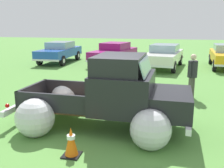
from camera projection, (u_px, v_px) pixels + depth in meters
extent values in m
plane|color=#548C3D|center=(99.00, 126.00, 6.90)|extent=(80.00, 80.00, 0.00)
cylinder|color=black|center=(157.00, 107.00, 7.29)|extent=(0.76, 0.24, 0.76)
cylinder|color=silver|center=(157.00, 107.00, 7.29)|extent=(0.35, 0.24, 0.34)
cylinder|color=black|center=(151.00, 131.00, 5.65)|extent=(0.76, 0.24, 0.76)
cylinder|color=silver|center=(151.00, 131.00, 5.65)|extent=(0.35, 0.24, 0.34)
cylinder|color=black|center=(66.00, 100.00, 7.95)|extent=(0.76, 0.24, 0.76)
cylinder|color=silver|center=(66.00, 100.00, 7.95)|extent=(0.35, 0.24, 0.34)
cylinder|color=black|center=(36.00, 119.00, 6.31)|extent=(0.76, 0.24, 0.76)
cylinder|color=silver|center=(36.00, 119.00, 6.31)|extent=(0.35, 0.24, 0.34)
sphere|color=silver|center=(66.00, 97.00, 7.99)|extent=(0.98, 0.98, 0.96)
sphere|color=silver|center=(35.00, 118.00, 6.25)|extent=(0.98, 0.98, 0.96)
cube|color=olive|center=(66.00, 104.00, 7.00)|extent=(2.08, 1.58, 0.04)
cube|color=black|center=(76.00, 89.00, 7.64)|extent=(2.05, 0.12, 0.50)
cube|color=black|center=(53.00, 104.00, 6.26)|extent=(2.05, 0.12, 0.50)
cube|color=black|center=(100.00, 98.00, 6.71)|extent=(0.11, 1.54, 0.50)
cube|color=black|center=(33.00, 93.00, 7.18)|extent=(0.11, 1.54, 0.50)
cube|color=black|center=(123.00, 92.00, 6.52)|extent=(1.48, 1.73, 0.95)
cube|color=black|center=(120.00, 64.00, 6.38)|extent=(1.18, 1.56, 0.45)
cube|color=#8CADB7|center=(146.00, 66.00, 6.23)|extent=(0.18, 1.46, 0.38)
cube|color=black|center=(165.00, 102.00, 6.31)|extent=(1.28, 1.64, 0.55)
sphere|color=silver|center=(157.00, 105.00, 7.31)|extent=(0.94, 0.94, 0.92)
sphere|color=silver|center=(151.00, 130.00, 5.61)|extent=(0.94, 0.94, 0.92)
cube|color=silver|center=(24.00, 103.00, 7.32)|extent=(0.16, 1.98, 0.14)
cube|color=silver|center=(187.00, 117.00, 6.26)|extent=(0.16, 1.98, 0.14)
sphere|color=red|center=(39.00, 90.00, 8.02)|extent=(0.11, 0.11, 0.11)
sphere|color=red|center=(7.00, 106.00, 6.53)|extent=(0.11, 0.11, 0.11)
cylinder|color=black|center=(63.00, 61.00, 16.54)|extent=(0.21, 0.66, 0.66)
cylinder|color=silver|center=(63.00, 61.00, 16.54)|extent=(0.22, 0.30, 0.30)
cylinder|color=black|center=(40.00, 60.00, 16.87)|extent=(0.21, 0.66, 0.66)
cylinder|color=silver|center=(40.00, 60.00, 16.87)|extent=(0.22, 0.30, 0.30)
cylinder|color=black|center=(78.00, 56.00, 19.28)|extent=(0.21, 0.66, 0.66)
cylinder|color=silver|center=(78.00, 56.00, 19.28)|extent=(0.22, 0.30, 0.30)
cylinder|color=black|center=(58.00, 55.00, 19.61)|extent=(0.21, 0.66, 0.66)
cylinder|color=silver|center=(58.00, 55.00, 19.61)|extent=(0.22, 0.30, 0.30)
cube|color=blue|center=(60.00, 52.00, 17.99)|extent=(1.80, 4.52, 0.55)
cube|color=#8CADB7|center=(60.00, 45.00, 18.05)|extent=(1.52, 1.91, 0.45)
cube|color=silver|center=(71.00, 53.00, 20.15)|extent=(1.79, 0.13, 0.12)
cube|color=silver|center=(45.00, 60.00, 15.95)|extent=(1.79, 0.13, 0.12)
cylinder|color=black|center=(117.00, 63.00, 15.67)|extent=(0.32, 0.69, 0.66)
cylinder|color=silver|center=(117.00, 63.00, 15.67)|extent=(0.26, 0.33, 0.30)
cylinder|color=black|center=(93.00, 61.00, 16.31)|extent=(0.32, 0.69, 0.66)
cylinder|color=silver|center=(93.00, 61.00, 16.31)|extent=(0.26, 0.33, 0.30)
cylinder|color=black|center=(133.00, 57.00, 18.26)|extent=(0.32, 0.69, 0.66)
cylinder|color=silver|center=(133.00, 57.00, 18.26)|extent=(0.26, 0.33, 0.30)
cylinder|color=black|center=(112.00, 56.00, 18.90)|extent=(0.32, 0.69, 0.66)
cylinder|color=silver|center=(112.00, 56.00, 18.90)|extent=(0.26, 0.33, 0.30)
cube|color=#8C1466|center=(114.00, 54.00, 17.20)|extent=(2.58, 4.80, 0.55)
cube|color=#8C1466|center=(115.00, 46.00, 17.25)|extent=(1.84, 2.16, 0.45)
cube|color=silver|center=(126.00, 54.00, 19.24)|extent=(1.79, 0.44, 0.12)
cube|color=silver|center=(99.00, 62.00, 15.27)|extent=(1.79, 0.44, 0.12)
cylinder|color=black|center=(174.00, 67.00, 14.18)|extent=(0.29, 0.68, 0.66)
cylinder|color=silver|center=(174.00, 67.00, 14.18)|extent=(0.25, 0.32, 0.30)
cylinder|color=black|center=(145.00, 65.00, 14.76)|extent=(0.29, 0.68, 0.66)
cylinder|color=silver|center=(145.00, 65.00, 14.76)|extent=(0.25, 0.32, 0.30)
cylinder|color=black|center=(180.00, 60.00, 16.89)|extent=(0.29, 0.68, 0.66)
cylinder|color=silver|center=(180.00, 60.00, 16.89)|extent=(0.25, 0.32, 0.30)
cylinder|color=black|center=(156.00, 59.00, 17.47)|extent=(0.29, 0.68, 0.66)
cylinder|color=silver|center=(156.00, 59.00, 17.47)|extent=(0.25, 0.32, 0.30)
cube|color=silver|center=(164.00, 56.00, 15.74)|extent=(2.42, 4.87, 0.55)
cube|color=#8CADB7|center=(165.00, 48.00, 15.79)|extent=(1.80, 2.16, 0.45)
cube|color=silver|center=(170.00, 56.00, 17.88)|extent=(1.82, 0.36, 0.12)
cube|color=silver|center=(156.00, 66.00, 13.72)|extent=(1.82, 0.36, 0.12)
cylinder|color=black|center=(214.00, 65.00, 14.72)|extent=(0.24, 0.67, 0.66)
cylinder|color=silver|center=(214.00, 65.00, 14.72)|extent=(0.23, 0.31, 0.30)
cylinder|color=black|center=(211.00, 59.00, 17.34)|extent=(0.24, 0.67, 0.66)
cylinder|color=silver|center=(211.00, 59.00, 17.34)|extent=(0.23, 0.31, 0.30)
cube|color=silver|center=(223.00, 56.00, 17.78)|extent=(1.85, 0.21, 0.12)
cylinder|color=#4C4742|center=(192.00, 87.00, 9.41)|extent=(0.20, 0.20, 0.79)
cylinder|color=#4C4742|center=(190.00, 88.00, 9.29)|extent=(0.20, 0.20, 0.79)
cylinder|color=#26262B|center=(193.00, 69.00, 9.19)|extent=(0.46, 0.46, 0.59)
cylinder|color=beige|center=(195.00, 68.00, 9.34)|extent=(0.12, 0.12, 0.56)
cylinder|color=#26262B|center=(190.00, 69.00, 9.02)|extent=(0.12, 0.12, 0.56)
sphere|color=beige|center=(194.00, 57.00, 9.09)|extent=(0.29, 0.29, 0.21)
cube|color=black|center=(72.00, 155.00, 5.34)|extent=(0.36, 0.36, 0.03)
cone|color=orange|center=(71.00, 141.00, 5.27)|extent=(0.28, 0.28, 0.60)
cylinder|color=white|center=(71.00, 137.00, 5.24)|extent=(0.17, 0.17, 0.08)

